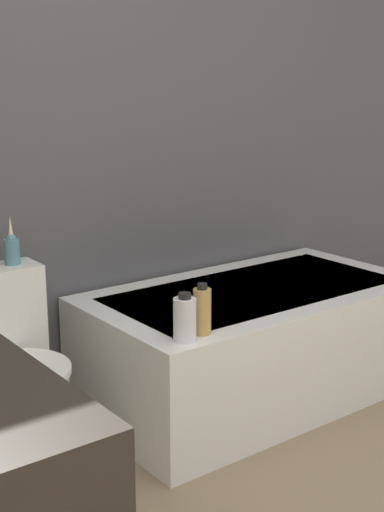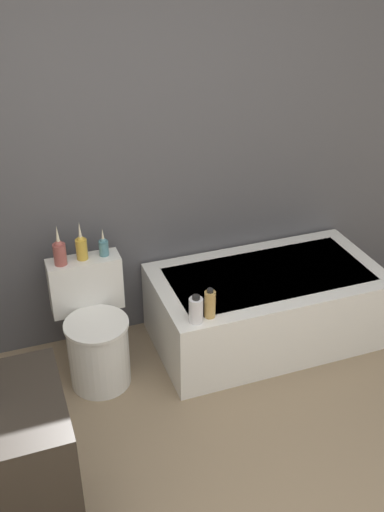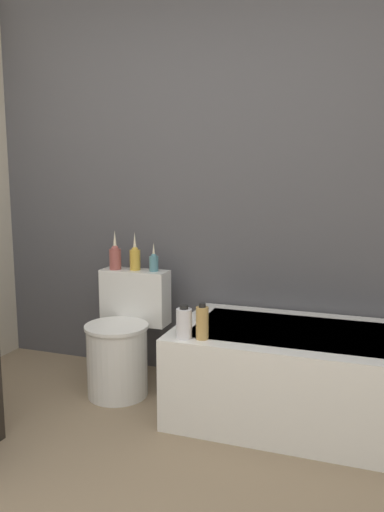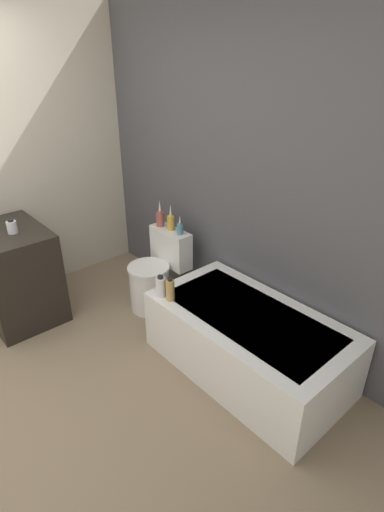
{
  "view_description": "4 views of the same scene",
  "coord_description": "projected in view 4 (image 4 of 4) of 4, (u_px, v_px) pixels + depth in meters",
  "views": [
    {
      "loc": [
        -1.17,
        -0.49,
        1.37
      ],
      "look_at": [
        0.37,
        1.54,
        0.73
      ],
      "focal_mm": 50.0,
      "sensor_mm": 36.0,
      "label": 1
    },
    {
      "loc": [
        -0.74,
        -1.19,
        2.49
      ],
      "look_at": [
        0.24,
        1.53,
        0.81
      ],
      "focal_mm": 42.0,
      "sensor_mm": 36.0,
      "label": 2
    },
    {
      "loc": [
        1.05,
        -0.92,
        1.3
      ],
      "look_at": [
        0.22,
        1.45,
        0.9
      ],
      "focal_mm": 35.0,
      "sensor_mm": 36.0,
      "label": 3
    },
    {
      "loc": [
        2.27,
        -0.15,
        2.15
      ],
      "look_at": [
        0.44,
        1.47,
        0.88
      ],
      "focal_mm": 28.0,
      "sensor_mm": 36.0,
      "label": 4
    }
  ],
  "objects": [
    {
      "name": "wall_back_tiled",
      "position": [
        217.0,
        167.0,
        3.23
      ],
      "size": [
        6.4,
        0.06,
        2.6
      ],
      "color": "#4C4C51",
      "rests_on": "ground_plane"
    },
    {
      "name": "bathtub",
      "position": [
        247.0,
        342.0,
        2.91
      ],
      "size": [
        1.46,
        0.79,
        0.49
      ],
      "color": "white",
      "rests_on": "ground"
    },
    {
      "name": "toilet",
      "position": [
        156.0,
        276.0,
        3.64
      ],
      "size": [
        0.43,
        0.53,
        0.72
      ],
      "color": "white",
      "rests_on": "ground"
    },
    {
      "name": "vanity_counter",
      "position": [
        15.0,
        274.0,
        3.47
      ],
      "size": [
        0.79,
        0.57,
        0.82
      ],
      "color": "black",
      "rests_on": "ground"
    },
    {
      "name": "soap_bottle_glass",
      "position": [
        12.0,
        227.0,
        3.22
      ],
      "size": [
        0.08,
        0.08,
        0.12
      ],
      "color": "silver",
      "rests_on": "vanity_counter"
    },
    {
      "name": "vase_gold",
      "position": [
        160.0,
        217.0,
        3.6
      ],
      "size": [
        0.07,
        0.07,
        0.25
      ],
      "color": "#994C47",
      "rests_on": "toilet"
    },
    {
      "name": "vase_silver",
      "position": [
        171.0,
        221.0,
        3.53
      ],
      "size": [
        0.07,
        0.07,
        0.24
      ],
      "color": "gold",
      "rests_on": "toilet"
    },
    {
      "name": "vase_bronze",
      "position": [
        180.0,
        228.0,
        3.45
      ],
      "size": [
        0.06,
        0.06,
        0.18
      ],
      "color": "teal",
      "rests_on": "toilet"
    },
    {
      "name": "shampoo_bottle_tall",
      "position": [
        161.0,
        287.0,
        2.99
      ],
      "size": [
        0.08,
        0.08,
        0.17
      ],
      "color": "silver",
      "rests_on": "bathtub"
    },
    {
      "name": "shampoo_bottle_short",
      "position": [
        170.0,
        290.0,
        2.93
      ],
      "size": [
        0.06,
        0.06,
        0.18
      ],
      "color": "tan",
      "rests_on": "bathtub"
    }
  ]
}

